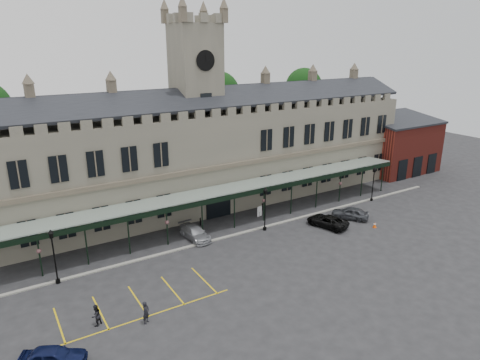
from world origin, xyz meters
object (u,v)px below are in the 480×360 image
car_right_a (350,213)px  station_building (199,156)px  lamp_post_mid (265,205)px  sign_board (260,211)px  person_a (146,312)px  person_b (96,315)px  lamp_post_right (373,181)px  car_left_a (53,357)px  clock_tower (197,102)px  lamp_post_left (54,252)px  car_taxi (195,233)px  traffic_cone (375,225)px  car_van (327,221)px

car_right_a → station_building: bearing=-82.8°
lamp_post_mid → sign_board: size_ratio=3.95×
person_a → person_b: 3.63m
lamp_post_right → car_left_a: 42.27m
lamp_post_right → sign_board: size_ratio=3.64×
sign_board → station_building: bearing=108.1°
clock_tower → person_a: 27.55m
clock_tower → lamp_post_right: clock_tower is taller
lamp_post_left → car_taxi: bearing=7.2°
sign_board → person_b: size_ratio=0.76×
clock_tower → traffic_cone: size_ratio=38.81×
person_a → lamp_post_right: bearing=-22.3°
car_left_a → car_van: (30.16, 7.35, -0.05)m
lamp_post_left → car_left_a: size_ratio=1.22×
lamp_post_right → person_b: lamp_post_right is taller
clock_tower → car_taxi: bearing=-119.1°
lamp_post_mid → car_right_a: (10.43, -2.64, -2.26)m
clock_tower → lamp_post_mid: clock_tower is taller
sign_board → car_taxi: (-9.29, -1.51, 0.05)m
lamp_post_left → lamp_post_mid: size_ratio=1.01×
lamp_post_left → car_taxi: size_ratio=1.11×
car_left_a → station_building: bearing=-17.9°
car_right_a → person_a: person_a is taller
car_left_a → lamp_post_right: bearing=-48.8°
station_building → car_van: station_building is taller
lamp_post_right → person_b: 38.31m
car_taxi → person_a: bearing=-134.2°
car_taxi → car_right_a: (18.00, -4.72, 0.06)m
station_building → lamp_post_mid: (2.57, -10.98, -3.48)m
car_taxi → lamp_post_right: bearing=-8.3°
lamp_post_right → car_right_a: lamp_post_right is taller
car_left_a → car_van: 31.04m
station_building → sign_board: (4.29, -7.39, -5.85)m
car_taxi → traffic_cone: bearing=-27.5°
traffic_cone → car_van: 5.35m
car_taxi → person_b: 15.75m
lamp_post_left → traffic_cone: (32.59, -6.24, -2.71)m
sign_board → person_a: 22.52m
sign_board → lamp_post_right: bearing=-24.1°
station_building → traffic_cone: (13.56, -16.91, -6.15)m
car_van → person_a: (-23.53, -6.11, 0.23)m
car_left_a → clock_tower: bearing=-17.8°
station_building → lamp_post_right: bearing=-28.3°
lamp_post_right → person_a: 35.54m
lamp_post_left → sign_board: 23.68m
car_left_a → car_taxi: bearing=-25.6°
sign_board → car_van: size_ratio=0.27×
traffic_cone → person_b: person_b is taller
car_left_a → person_a: size_ratio=2.33×
clock_tower → car_left_a: 32.39m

